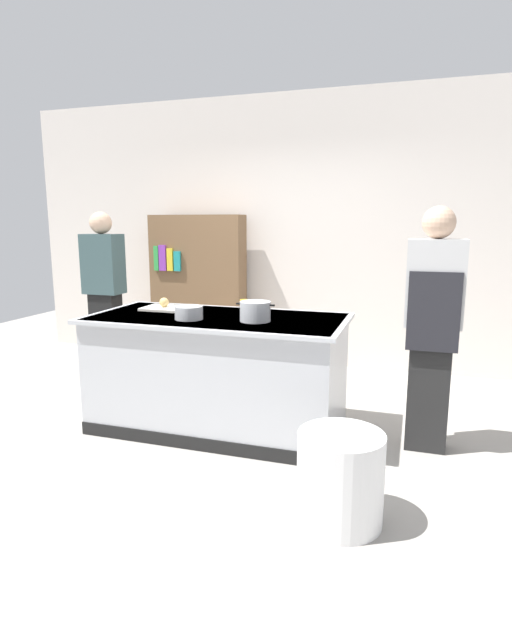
# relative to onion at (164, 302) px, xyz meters

# --- Properties ---
(ground_plane) EXTENTS (10.00, 10.00, 0.00)m
(ground_plane) POSITION_rel_onion_xyz_m (0.54, -0.16, -0.96)
(ground_plane) COLOR #9E9991
(back_wall) EXTENTS (6.40, 0.12, 3.00)m
(back_wall) POSITION_rel_onion_xyz_m (0.54, 1.94, 0.54)
(back_wall) COLOR silver
(back_wall) RESTS_ON ground_plane
(counter_island) EXTENTS (1.98, 0.98, 0.90)m
(counter_island) POSITION_rel_onion_xyz_m (0.54, -0.17, -0.49)
(counter_island) COLOR #B7BABF
(counter_island) RESTS_ON ground_plane
(cutting_board) EXTENTS (0.40, 0.28, 0.02)m
(cutting_board) POSITION_rel_onion_xyz_m (0.03, 0.00, -0.05)
(cutting_board) COLOR silver
(cutting_board) RESTS_ON counter_island
(onion) EXTENTS (0.08, 0.08, 0.08)m
(onion) POSITION_rel_onion_xyz_m (0.00, 0.00, 0.00)
(onion) COLOR tan
(onion) RESTS_ON cutting_board
(stock_pot) EXTENTS (0.29, 0.22, 0.15)m
(stock_pot) POSITION_rel_onion_xyz_m (0.88, -0.26, 0.01)
(stock_pot) COLOR #B7BABF
(stock_pot) RESTS_ON counter_island
(mixing_bowl) EXTENTS (0.21, 0.21, 0.10)m
(mixing_bowl) POSITION_rel_onion_xyz_m (0.38, -0.33, -0.01)
(mixing_bowl) COLOR #B7BABF
(mixing_bowl) RESTS_ON counter_island
(juice_cup) EXTENTS (0.07, 0.07, 0.10)m
(juice_cup) POSITION_rel_onion_xyz_m (0.67, 0.10, -0.01)
(juice_cup) COLOR yellow
(juice_cup) RESTS_ON counter_island
(trash_bin) EXTENTS (0.47, 0.47, 0.51)m
(trash_bin) POSITION_rel_onion_xyz_m (1.65, -1.18, -0.71)
(trash_bin) COLOR white
(trash_bin) RESTS_ON ground_plane
(person_chef) EXTENTS (0.38, 0.25, 1.72)m
(person_chef) POSITION_rel_onion_xyz_m (2.11, -0.06, -0.05)
(person_chef) COLOR black
(person_chef) RESTS_ON ground_plane
(person_guest) EXTENTS (0.38, 0.24, 1.72)m
(person_guest) POSITION_rel_onion_xyz_m (-1.05, 0.69, -0.05)
(person_guest) COLOR black
(person_guest) RESTS_ON ground_plane
(bookshelf) EXTENTS (1.10, 0.31, 1.70)m
(bookshelf) POSITION_rel_onion_xyz_m (-0.43, 1.63, -0.11)
(bookshelf) COLOR brown
(bookshelf) RESTS_ON ground_plane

